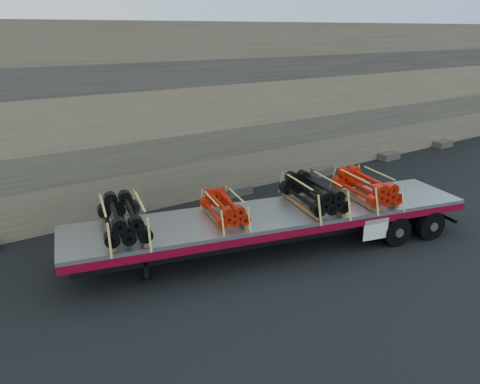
% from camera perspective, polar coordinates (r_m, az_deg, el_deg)
% --- Properties ---
extents(ground, '(120.00, 120.00, 0.00)m').
position_cam_1_polar(ground, '(15.54, 3.43, -6.39)').
color(ground, black).
rests_on(ground, ground).
extents(rock_wall, '(44.00, 3.00, 7.00)m').
position_cam_1_polar(rock_wall, '(19.79, -8.22, 9.70)').
color(rock_wall, '#7A6B54').
rests_on(rock_wall, ground).
extents(trailer, '(13.13, 5.60, 1.29)m').
position_cam_1_polar(trailer, '(14.96, 4.12, -4.74)').
color(trailer, '#B6B9BF').
rests_on(trailer, ground).
extents(bundle_front, '(1.78, 2.66, 0.86)m').
position_cam_1_polar(bundle_front, '(13.41, -14.07, -3.21)').
color(bundle_front, black).
rests_on(bundle_front, trailer).
extents(bundle_midfront, '(1.42, 2.12, 0.69)m').
position_cam_1_polar(bundle_midfront, '(14.02, -1.94, -2.01)').
color(bundle_midfront, red).
rests_on(bundle_midfront, trailer).
extents(bundle_midrear, '(1.79, 2.67, 0.87)m').
position_cam_1_polar(bundle_midrear, '(15.14, 8.85, -0.23)').
color(bundle_midrear, black).
rests_on(bundle_midrear, trailer).
extents(bundle_rear, '(1.73, 2.58, 0.84)m').
position_cam_1_polar(bundle_rear, '(16.19, 15.08, 0.55)').
color(bundle_rear, red).
rests_on(bundle_rear, trailer).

